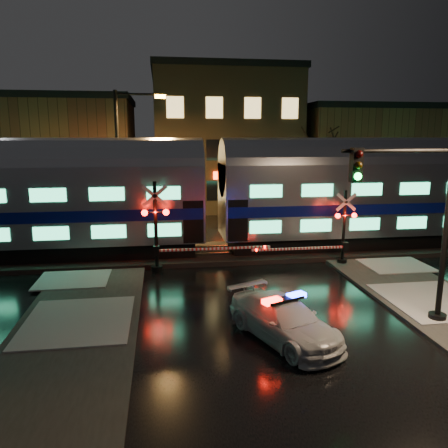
{
  "coord_description": "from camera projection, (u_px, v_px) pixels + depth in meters",
  "views": [
    {
      "loc": [
        -3.6,
        -17.32,
        6.22
      ],
      "look_at": [
        -0.74,
        2.5,
        2.2
      ],
      "focal_mm": 35.0,
      "sensor_mm": 36.0,
      "label": 1
    }
  ],
  "objects": [
    {
      "name": "ground",
      "position": [
        250.0,
        286.0,
        18.54
      ],
      "size": [
        120.0,
        120.0,
        0.0
      ],
      "primitive_type": "plane",
      "color": "black",
      "rests_on": "ground"
    },
    {
      "name": "ballast",
      "position": [
        231.0,
        253.0,
        23.37
      ],
      "size": [
        90.0,
        4.2,
        0.24
      ],
      "primitive_type": "cube",
      "color": "black",
      "rests_on": "ground"
    },
    {
      "name": "streetlight",
      "position": [
        123.0,
        156.0,
        25.47
      ],
      "size": [
        2.95,
        0.31,
        8.82
      ],
      "color": "black",
      "rests_on": "ground"
    },
    {
      "name": "train",
      "position": [
        212.0,
        192.0,
        22.58
      ],
      "size": [
        51.0,
        3.12,
        5.92
      ],
      "color": "black",
      "rests_on": "ballast"
    },
    {
      "name": "crossing_signal_right",
      "position": [
        337.0,
        235.0,
        21.14
      ],
      "size": [
        5.23,
        0.63,
        3.7
      ],
      "color": "black",
      "rests_on": "ground"
    },
    {
      "name": "building_mid",
      "position": [
        222.0,
        142.0,
        39.52
      ],
      "size": [
        12.0,
        11.0,
        11.5
      ],
      "primitive_type": "cube",
      "color": "brown",
      "rests_on": "ground"
    },
    {
      "name": "police_car",
      "position": [
        284.0,
        320.0,
        13.53
      ],
      "size": [
        3.32,
        4.72,
        1.42
      ],
      "rotation": [
        0.0,
        0.0,
        0.39
      ],
      "color": "silver",
      "rests_on": "ground"
    },
    {
      "name": "traffic_light",
      "position": [
        419.0,
        229.0,
        14.06
      ],
      "size": [
        4.01,
        0.71,
        6.2
      ],
      "rotation": [
        0.0,
        0.0,
        0.03
      ],
      "color": "black",
      "rests_on": "ground"
    },
    {
      "name": "building_left",
      "position": [
        49.0,
        157.0,
        37.18
      ],
      "size": [
        14.0,
        10.0,
        9.0
      ],
      "primitive_type": "cube",
      "color": "brown",
      "rests_on": "ground"
    },
    {
      "name": "crossing_signal_left",
      "position": [
        164.0,
        236.0,
        19.94
      ],
      "size": [
        6.01,
        0.67,
        4.25
      ],
      "color": "black",
      "rests_on": "ground"
    },
    {
      "name": "building_right",
      "position": [
        359.0,
        158.0,
        41.15
      ],
      "size": [
        12.0,
        10.0,
        8.5
      ],
      "primitive_type": "cube",
      "color": "brown",
      "rests_on": "ground"
    },
    {
      "name": "sidewalk_left",
      "position": [
        58.0,
        369.0,
        11.8
      ],
      "size": [
        4.0,
        20.0,
        0.12
      ],
      "primitive_type": "cube",
      "color": "#2D2D2D",
      "rests_on": "ground"
    }
  ]
}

